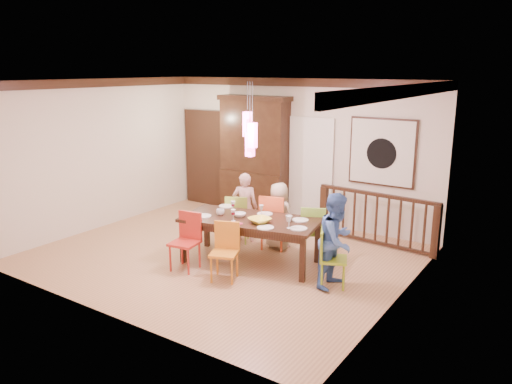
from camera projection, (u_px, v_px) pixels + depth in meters
The scene contains 37 objects.
floor at pixel (223, 255), 8.48m from camera, with size 6.00×6.00×0.00m, color #A87651.
ceiling at pixel (220, 81), 7.78m from camera, with size 6.00×6.00×0.00m, color white.
wall_back at pixel (297, 151), 10.14m from camera, with size 6.00×6.00×0.00m, color beige.
wall_left at pixel (100, 155), 9.75m from camera, with size 5.00×5.00×0.00m, color beige.
wall_right at pixel (404, 198), 6.51m from camera, with size 5.00×5.00×0.00m, color beige.
crown_molding at pixel (220, 86), 7.80m from camera, with size 6.00×5.00×0.16m, color black, non-canonical shape.
panel_door at pixel (204, 159), 11.49m from camera, with size 1.04×0.07×2.24m, color black.
white_doorway at pixel (311, 173), 10.02m from camera, with size 0.97×0.05×2.22m, color silver.
painting at pixel (382, 152), 9.10m from camera, with size 1.25×0.06×1.25m.
pendant_cluster at pixel (250, 134), 7.67m from camera, with size 0.27×0.21×1.14m.
dining_table at pixel (250, 223), 8.02m from camera, with size 2.34×1.41×0.75m.
chair_far_left at pixel (238, 215), 9.04m from camera, with size 0.54×0.54×0.89m.
chair_far_mid at pixel (275, 217), 8.71m from camera, with size 0.54×0.54×0.98m.
chair_far_right at pixel (313, 227), 8.32m from camera, with size 0.54×0.54×0.90m.
chair_near_left at pixel (184, 238), 7.77m from camera, with size 0.47×0.47×0.90m.
chair_near_mid at pixel (224, 249), 7.39m from camera, with size 0.51×0.51×0.86m.
chair_end_right at pixel (334, 254), 7.19m from camera, with size 0.50×0.50×0.85m.
china_hutch at pixel (254, 157), 10.51m from camera, with size 1.61×0.46×2.55m.
balustrade at pixel (376, 218), 8.88m from camera, with size 2.27×0.24×0.96m.
person_far_left at pixel (245, 207), 9.07m from camera, with size 0.46×0.31×1.27m, color beige.
person_far_mid at pixel (279, 216), 8.70m from camera, with size 0.58×0.38×1.18m, color #C0AF91.
person_end_right at pixel (337, 240), 7.14m from camera, with size 0.68×0.53×1.39m, color #3F67B3.
serving_bowl at pixel (260, 220), 7.75m from camera, with size 0.34×0.34×0.08m, color yellow.
small_bowl at pixel (240, 215), 8.08m from camera, with size 0.20×0.20×0.06m, color white.
cup_left at pixel (220, 212), 8.17m from camera, with size 0.13×0.13×0.10m, color silver.
cup_right at pixel (289, 218), 7.83m from camera, with size 0.11×0.11×0.10m, color silver.
plate_far_left at pixel (226, 206), 8.69m from camera, with size 0.26×0.26×0.01m, color white.
plate_far_mid at pixel (265, 214), 8.22m from camera, with size 0.26×0.26×0.01m, color white.
plate_far_right at pixel (300, 220), 7.89m from camera, with size 0.26×0.26×0.01m, color white.
plate_near_left at pixel (203, 216), 8.11m from camera, with size 0.26×0.26×0.01m, color white.
plate_near_mid at pixel (265, 228), 7.52m from camera, with size 0.26×0.26×0.01m, color white.
plate_end_right at pixel (299, 228), 7.48m from camera, with size 0.26×0.26×0.01m, color white.
wine_glass_a at pixel (233, 207), 8.32m from camera, with size 0.08×0.08×0.19m, color #590C19, non-canonical shape.
wine_glass_b at pixel (261, 211), 8.09m from camera, with size 0.08×0.08×0.19m, color silver, non-canonical shape.
wine_glass_c at pixel (233, 215), 7.84m from camera, with size 0.08×0.08×0.19m, color #590C19, non-canonical shape.
wine_glass_d at pixel (289, 222), 7.49m from camera, with size 0.08×0.08×0.19m, color silver, non-canonical shape.
napkin at pixel (236, 224), 7.71m from camera, with size 0.18×0.14×0.01m, color #D83359.
Camera 1 is at (4.90, -6.31, 3.10)m, focal length 35.00 mm.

